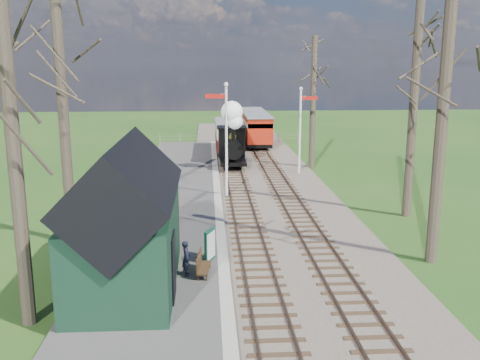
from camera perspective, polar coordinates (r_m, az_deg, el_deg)
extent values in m
plane|color=#224E18|center=(14.30, 4.03, -17.91)|extent=(140.00, 140.00, 0.00)
ellipsoid|color=#385B23|center=(79.01, -20.58, -4.58)|extent=(57.60, 36.00, 16.20)
ellipsoid|color=#385B23|center=(82.09, 4.88, -5.58)|extent=(70.40, 44.00, 19.80)
ellipsoid|color=#385B23|center=(81.81, 23.31, -3.04)|extent=(51.20, 32.00, 14.40)
ellipsoid|color=#385B23|center=(85.78, -7.60, -3.70)|extent=(64.00, 40.00, 18.00)
cube|color=brown|center=(35.10, 1.47, 0.62)|extent=(8.00, 60.00, 0.10)
cube|color=brown|center=(34.97, -1.46, 0.72)|extent=(0.07, 60.00, 0.12)
cube|color=brown|center=(35.02, 0.17, 0.75)|extent=(0.07, 60.00, 0.12)
cube|color=#38281C|center=(35.00, -0.65, 0.66)|extent=(1.60, 60.00, 0.09)
cube|color=brown|center=(35.16, 2.77, 0.78)|extent=(0.07, 60.00, 0.12)
cube|color=brown|center=(35.28, 4.39, 0.80)|extent=(0.07, 60.00, 0.12)
cube|color=#38281C|center=(35.23, 3.58, 0.71)|extent=(1.60, 60.00, 0.09)
cube|color=#474442|center=(27.23, -7.17, -2.84)|extent=(5.00, 44.00, 0.20)
cube|color=#B2AD9E|center=(27.18, -2.32, -2.77)|extent=(0.40, 44.00, 0.21)
cube|color=black|center=(17.40, -11.97, -7.04)|extent=(3.00, 6.00, 2.60)
cube|color=black|center=(16.88, -12.25, -1.10)|extent=(3.25, 6.30, 3.25)
cube|color=black|center=(16.41, -7.10, -9.18)|extent=(0.06, 1.20, 2.00)
cylinder|color=silver|center=(28.56, -1.46, 3.91)|extent=(0.14, 0.14, 6.00)
sphere|color=silver|center=(28.27, -1.49, 10.14)|extent=(0.24, 0.24, 0.24)
cube|color=#B7140F|center=(28.29, -2.61, 8.92)|extent=(1.10, 0.08, 0.22)
cube|color=black|center=(28.39, -1.47, 6.71)|extent=(0.18, 0.06, 0.30)
cylinder|color=silver|center=(35.04, 6.41, 5.00)|extent=(0.14, 0.14, 5.50)
sphere|color=silver|center=(34.79, 6.53, 9.66)|extent=(0.24, 0.24, 0.24)
cube|color=#B7140F|center=(34.92, 7.40, 8.66)|extent=(1.10, 0.08, 0.22)
cube|color=black|center=(34.91, 6.46, 6.87)|extent=(0.18, 0.06, 0.30)
cylinder|color=#382D23|center=(15.35, -22.82, 1.26)|extent=(0.39, 0.39, 9.00)
cylinder|color=#382D23|center=(22.02, -18.37, 7.32)|extent=(0.41, 0.41, 11.00)
cylinder|color=#382D23|center=(20.03, 20.91, 8.13)|extent=(0.42, 0.42, 12.00)
cylinder|color=#382D23|center=(26.12, 17.98, 6.94)|extent=(0.40, 0.40, 10.00)
cylinder|color=#382D23|center=(37.04, 7.79, 8.08)|extent=(0.39, 0.39, 9.00)
cube|color=slate|center=(48.70, -1.13, 4.76)|extent=(12.60, 0.02, 0.01)
cube|color=slate|center=(48.74, -1.12, 4.41)|extent=(12.60, 0.02, 0.02)
cylinder|color=slate|center=(48.74, -1.13, 4.47)|extent=(0.08, 0.08, 1.00)
cube|color=black|center=(37.09, -0.82, 2.22)|extent=(1.73, 4.08, 0.26)
cylinder|color=black|center=(36.34, -0.78, 3.47)|extent=(1.12, 2.65, 1.12)
cube|color=black|center=(38.13, -0.91, 4.05)|extent=(1.84, 1.63, 2.04)
cylinder|color=black|center=(35.19, -0.70, 4.69)|extent=(0.29, 0.29, 0.82)
sphere|color=#B98C36|center=(36.53, -0.81, 4.65)|extent=(0.53, 0.53, 0.53)
sphere|color=white|center=(35.08, -0.54, 6.26)|extent=(1.02, 1.02, 1.02)
sphere|color=white|center=(35.11, -0.88, 7.27)|extent=(1.43, 1.43, 1.43)
cylinder|color=black|center=(35.89, -1.53, 1.66)|extent=(0.10, 0.65, 0.65)
cylinder|color=black|center=(35.94, 0.07, 1.67)|extent=(0.10, 0.65, 0.65)
cube|color=black|center=(43.02, -1.20, 3.49)|extent=(1.94, 7.14, 0.31)
cube|color=#4F1312|center=(42.93, -1.20, 4.30)|extent=(2.04, 7.14, 0.92)
cube|color=beige|center=(42.81, -1.21, 5.52)|extent=(2.04, 7.14, 0.92)
cube|color=slate|center=(42.75, -1.21, 6.19)|extent=(2.14, 7.35, 0.12)
cube|color=black|center=(46.25, 1.87, 4.13)|extent=(1.99, 5.25, 0.31)
cube|color=#A41F0D|center=(46.17, 1.87, 4.90)|extent=(2.10, 5.25, 0.94)
cube|color=beige|center=(46.05, 1.88, 6.06)|extent=(2.10, 5.25, 0.94)
cube|color=slate|center=(46.00, 1.89, 6.71)|extent=(2.20, 5.46, 0.13)
cube|color=black|center=(51.68, 1.30, 5.00)|extent=(1.99, 5.25, 0.31)
cube|color=#A41F0D|center=(51.60, 1.30, 5.69)|extent=(2.10, 5.25, 0.94)
cube|color=beige|center=(51.50, 1.31, 6.74)|extent=(2.10, 5.25, 0.94)
cube|color=slate|center=(51.45, 1.31, 7.32)|extent=(2.20, 5.46, 0.13)
cube|color=#0E442D|center=(19.38, -3.24, -6.96)|extent=(0.40, 0.78, 1.18)
cube|color=silver|center=(19.36, -3.10, -6.98)|extent=(0.29, 0.65, 0.97)
cube|color=#432D18|center=(18.38, -3.88, -9.34)|extent=(0.50, 1.32, 0.06)
cube|color=#432D18|center=(18.30, -4.41, -8.60)|extent=(0.18, 1.29, 0.55)
cube|color=#432D18|center=(17.91, -3.43, -10.34)|extent=(0.06, 0.06, 0.18)
cube|color=#432D18|center=(18.94, -4.29, -9.06)|extent=(0.06, 0.06, 0.18)
imported|color=black|center=(18.18, -5.74, -8.30)|extent=(0.32, 0.46, 1.20)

